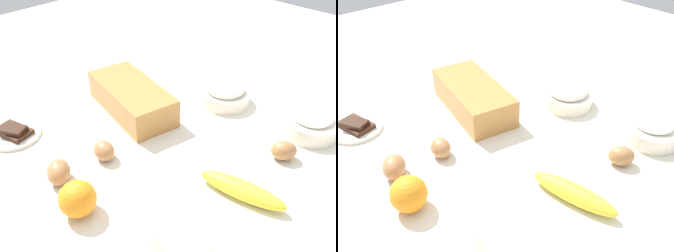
% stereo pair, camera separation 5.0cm
% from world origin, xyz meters
% --- Properties ---
extents(ground_plane, '(2.40, 2.40, 0.02)m').
position_xyz_m(ground_plane, '(0.00, 0.00, -0.01)').
color(ground_plane, silver).
extents(loaf_pan, '(0.30, 0.19, 0.08)m').
position_xyz_m(loaf_pan, '(-0.16, 0.02, 0.04)').
color(loaf_pan, '#B77A3D').
rests_on(loaf_pan, ground_plane).
extents(flour_bowl, '(0.14, 0.14, 0.07)m').
position_xyz_m(flour_bowl, '(-0.01, 0.24, 0.03)').
color(flour_bowl, silver).
rests_on(flour_bowl, ground_plane).
extents(sugar_bowl, '(0.14, 0.14, 0.07)m').
position_xyz_m(sugar_bowl, '(0.24, 0.27, 0.03)').
color(sugar_bowl, silver).
rests_on(sugar_bowl, ground_plane).
extents(banana, '(0.19, 0.08, 0.04)m').
position_xyz_m(banana, '(0.25, -0.03, 0.02)').
color(banana, yellow).
rests_on(banana, ground_plane).
extents(orange_fruit, '(0.07, 0.07, 0.07)m').
position_xyz_m(orange_fruit, '(0.04, -0.29, 0.04)').
color(orange_fruit, orange).
rests_on(orange_fruit, ground_plane).
extents(butter_block, '(0.10, 0.08, 0.06)m').
position_xyz_m(butter_block, '(0.26, -0.23, 0.03)').
color(butter_block, '#F4EDB2').
rests_on(butter_block, ground_plane).
extents(egg_near_butter, '(0.08, 0.08, 0.05)m').
position_xyz_m(egg_near_butter, '(-0.06, -0.27, 0.03)').
color(egg_near_butter, '#A77044').
rests_on(egg_near_butter, ground_plane).
extents(egg_beside_bowl, '(0.08, 0.07, 0.05)m').
position_xyz_m(egg_beside_bowl, '(0.24, 0.13, 0.02)').
color(egg_beside_bowl, '#A56F43').
rests_on(egg_beside_bowl, ground_plane).
extents(egg_loose, '(0.07, 0.06, 0.05)m').
position_xyz_m(egg_loose, '(-0.06, -0.16, 0.02)').
color(egg_loose, '#AB7346').
rests_on(egg_loose, ground_plane).
extents(chocolate_plate, '(0.13, 0.13, 0.03)m').
position_xyz_m(chocolate_plate, '(-0.29, -0.26, 0.01)').
color(chocolate_plate, silver).
rests_on(chocolate_plate, ground_plane).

